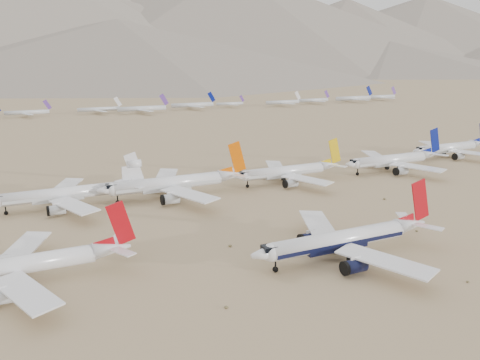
{
  "coord_description": "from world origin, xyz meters",
  "views": [
    {
      "loc": [
        -77.79,
        -94.41,
        49.93
      ],
      "look_at": [
        -8.99,
        54.18,
        7.0
      ],
      "focal_mm": 35.0,
      "sensor_mm": 36.0,
      "label": 1
    }
  ],
  "objects_px": {
    "main_airliner": "(346,239)",
    "row2_white_trijet": "(70,193)",
    "second_airliner": "(23,265)",
    "row2_navy_widebody": "(394,160)"
  },
  "relations": [
    {
      "from": "main_airliner",
      "to": "row2_white_trijet",
      "type": "relative_size",
      "value": 1.05
    },
    {
      "from": "second_airliner",
      "to": "row2_navy_widebody",
      "type": "xyz_separation_m",
      "value": [
        154.14,
        50.33,
        0.34
      ]
    },
    {
      "from": "main_airliner",
      "to": "row2_navy_widebody",
      "type": "xyz_separation_m",
      "value": [
        78.78,
        68.59,
        0.07
      ]
    },
    {
      "from": "second_airliner",
      "to": "row2_navy_widebody",
      "type": "height_order",
      "value": "row2_navy_widebody"
    },
    {
      "from": "main_airliner",
      "to": "row2_white_trijet",
      "type": "height_order",
      "value": "main_airliner"
    },
    {
      "from": "row2_white_trijet",
      "to": "row2_navy_widebody",
      "type": "bearing_deg",
      "value": -2.28
    },
    {
      "from": "main_airliner",
      "to": "second_airliner",
      "type": "relative_size",
      "value": 1.08
    },
    {
      "from": "row2_navy_widebody",
      "to": "row2_white_trijet",
      "type": "height_order",
      "value": "row2_navy_widebody"
    },
    {
      "from": "row2_white_trijet",
      "to": "second_airliner",
      "type": "bearing_deg",
      "value": -105.28
    },
    {
      "from": "row2_white_trijet",
      "to": "main_airliner",
      "type": "bearing_deg",
      "value": -50.96
    }
  ]
}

